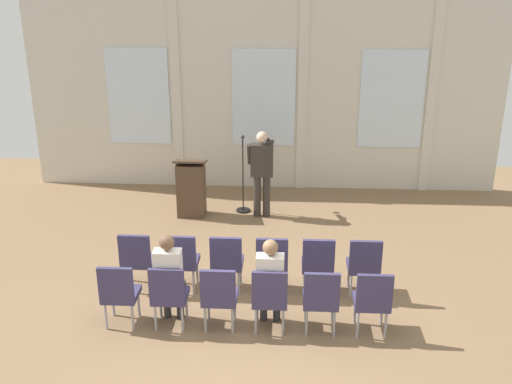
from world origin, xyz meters
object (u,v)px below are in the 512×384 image
(mic_stand, at_px, (243,195))
(audience_r1_c3, at_px, (270,279))
(chair_r0_c5, at_px, (364,263))
(chair_r1_c0, at_px, (119,291))
(chair_r1_c2, at_px, (219,294))
(lectern, at_px, (191,188))
(chair_r0_c2, at_px, (227,260))
(chair_r0_c1, at_px, (182,258))
(chair_r1_c4, at_px, (321,297))
(chair_r1_c1, at_px, (169,293))
(chair_r1_c3, at_px, (270,296))
(chair_r0_c0, at_px, (137,257))
(chair_r0_c3, at_px, (272,261))
(audience_r1_c1, at_px, (169,276))
(speaker, at_px, (262,168))
(chair_r0_c4, at_px, (318,262))
(chair_r1_c5, at_px, (373,299))

(mic_stand, relative_size, audience_r1_c3, 1.19)
(chair_r0_c5, distance_m, chair_r1_c0, 3.47)
(chair_r0_c5, xyz_separation_m, chair_r1_c2, (-2.00, -0.98, 0.00))
(chair_r1_c0, bearing_deg, lectern, 84.91)
(mic_stand, relative_size, chair_r0_c2, 1.65)
(chair_r0_c1, distance_m, chair_r1_c4, 2.23)
(chair_r1_c1, bearing_deg, chair_r1_c3, 0.00)
(mic_stand, relative_size, chair_r0_c0, 1.65)
(lectern, relative_size, chair_r1_c4, 1.23)
(lectern, height_order, chair_r0_c1, lectern)
(chair_r0_c3, distance_m, chair_r1_c1, 1.66)
(chair_r0_c2, relative_size, chair_r1_c1, 1.00)
(lectern, height_order, chair_r0_c2, lectern)
(chair_r1_c4, bearing_deg, audience_r1_c3, 172.99)
(chair_r1_c2, bearing_deg, chair_r0_c1, 124.08)
(chair_r0_c3, xyz_separation_m, chair_r1_c4, (0.67, -0.98, 0.00))
(audience_r1_c1, bearing_deg, chair_r0_c3, 34.18)
(mic_stand, bearing_deg, chair_r0_c3, -78.04)
(speaker, relative_size, chair_r1_c4, 1.80)
(chair_r1_c1, relative_size, audience_r1_c1, 0.70)
(chair_r0_c3, xyz_separation_m, chair_r0_c5, (1.33, 0.00, 0.00))
(chair_r0_c1, distance_m, chair_r0_c4, 2.00)
(lectern, xyz_separation_m, chair_r0_c0, (-0.35, -2.90, -0.02))
(speaker, relative_size, lectern, 1.46)
(chair_r0_c1, xyz_separation_m, chair_r1_c5, (2.66, -0.98, 0.00))
(chair_r0_c4, bearing_deg, chair_r0_c3, 180.00)
(chair_r0_c2, height_order, chair_r0_c3, same)
(chair_r0_c0, distance_m, chair_r1_c0, 0.98)
(chair_r1_c0, height_order, audience_r1_c3, audience_r1_c3)
(chair_r0_c0, distance_m, chair_r0_c4, 2.66)
(chair_r1_c4, bearing_deg, mic_stand, 107.87)
(lectern, height_order, chair_r0_c0, lectern)
(speaker, height_order, chair_r1_c5, speaker)
(chair_r1_c4, bearing_deg, lectern, 120.81)
(speaker, distance_m, audience_r1_c1, 3.99)
(chair_r0_c0, xyz_separation_m, chair_r0_c3, (2.00, 0.00, 0.00))
(chair_r1_c0, bearing_deg, chair_r1_c2, 0.00)
(chair_r1_c0, relative_size, audience_r1_c1, 0.70)
(chair_r0_c0, distance_m, chair_r1_c5, 3.47)
(chair_r1_c3, bearing_deg, chair_r0_c1, 143.53)
(audience_r1_c1, bearing_deg, speaker, 74.86)
(mic_stand, xyz_separation_m, chair_r1_c0, (-1.33, -4.13, 0.20))
(chair_r1_c0, bearing_deg, chair_r0_c2, 36.47)
(chair_r1_c1, height_order, chair_r1_c4, same)
(chair_r0_c4, relative_size, chair_r1_c1, 1.00)
(speaker, bearing_deg, chair_r0_c1, -109.49)
(chair_r0_c3, relative_size, chair_r1_c4, 1.00)
(chair_r0_c3, height_order, chair_r1_c4, same)
(chair_r1_c3, bearing_deg, speaker, 94.25)
(chair_r1_c3, xyz_separation_m, chair_r1_c4, (0.67, 0.00, 0.00))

